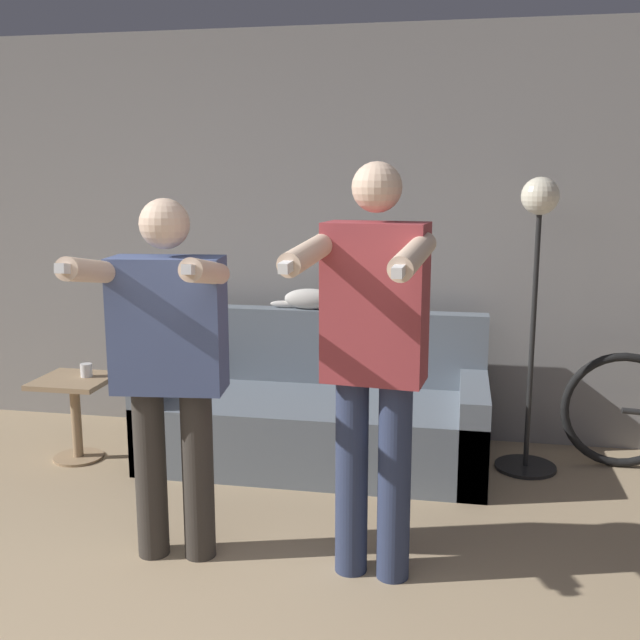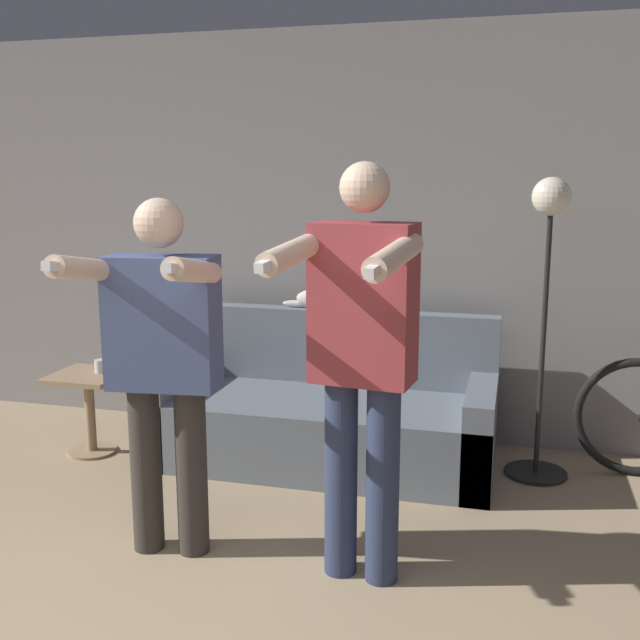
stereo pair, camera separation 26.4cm
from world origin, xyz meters
TOP-DOWN VIEW (x-y plane):
  - wall_back at (0.00, 3.16)m, footprint 10.00×0.05m
  - couch at (0.43, 2.61)m, footprint 2.00×0.86m
  - person_left at (0.03, 1.33)m, footprint 0.60×0.72m
  - person_right at (0.91, 1.33)m, footprint 0.53×0.71m
  - cat at (0.34, 2.92)m, footprint 0.45×0.12m
  - floor_lamp at (1.66, 2.68)m, footprint 0.35×0.35m
  - side_table at (-1.00, 2.35)m, footprint 0.42×0.42m
  - cup at (-0.94, 2.39)m, footprint 0.07×0.07m

SIDE VIEW (x-z plane):
  - couch at x=0.43m, z-range -0.16..0.70m
  - side_table at x=-1.00m, z-range 0.11..0.61m
  - cup at x=-0.94m, z-range 0.51..0.59m
  - person_left at x=0.03m, z-range 0.13..1.74m
  - cat at x=0.34m, z-range 0.86..1.02m
  - person_right at x=0.91m, z-range 0.13..1.88m
  - floor_lamp at x=1.66m, z-range 0.35..2.03m
  - wall_back at x=0.00m, z-range 0.00..2.60m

